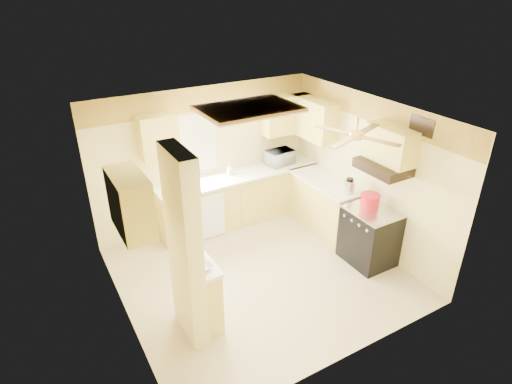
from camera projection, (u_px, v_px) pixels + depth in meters
floor at (260, 274)px, 6.58m from camera, size 4.00×4.00×0.00m
ceiling at (261, 116)px, 5.45m from camera, size 4.00×4.00×0.00m
wall_back at (205, 158)px, 7.48m from camera, size 4.00×0.00×4.00m
wall_front at (351, 276)px, 4.55m from camera, size 4.00×0.00×4.00m
wall_left at (117, 242)px, 5.12m from camera, size 0.00×3.80×3.80m
wall_right at (367, 173)px, 6.91m from camera, size 0.00×3.80×3.80m
wallpaper_border at (202, 99)px, 6.99m from camera, size 4.00×0.02×0.40m
partition_column at (185, 249)px, 4.99m from camera, size 0.20×0.70×2.50m
partition_ledge at (206, 296)px, 5.45m from camera, size 0.25×0.55×0.90m
ledge_top at (204, 266)px, 5.23m from camera, size 0.28×0.58×0.04m
lower_cabinets_back at (239, 198)px, 7.83m from camera, size 3.00×0.60×0.90m
lower_cabinets_right at (325, 205)px, 7.60m from camera, size 0.60×1.40×0.90m
countertop_back at (239, 175)px, 7.61m from camera, size 3.04×0.64×0.04m
countertop_right at (327, 182)px, 7.38m from camera, size 0.64×1.44×0.04m
dishwasher_panel at (209, 217)px, 7.27m from camera, size 0.58×0.02×0.80m
window at (191, 144)px, 7.22m from camera, size 0.92×0.02×1.02m
upper_cab_back_left at (158, 136)px, 6.69m from camera, size 0.60×0.35×0.70m
upper_cab_back_right at (286, 114)px, 7.76m from camera, size 0.90×0.35×0.70m
upper_cab_right at (314, 119)px, 7.52m from camera, size 0.35×1.00×0.70m
upper_cab_left_wall at (130, 203)px, 4.73m from camera, size 0.35×0.75×0.70m
upper_cab_over_stove at (390, 145)px, 6.09m from camera, size 0.35×0.76×0.52m
stove at (370, 236)px, 6.69m from camera, size 0.68×0.77×0.92m
range_hood at (383, 167)px, 6.20m from camera, size 0.50×0.76×0.14m
poster_menu at (190, 202)px, 4.76m from camera, size 0.02×0.42×0.57m
poster_nashville at (194, 250)px, 5.06m from camera, size 0.02×0.42×0.57m
ceiling_light_panel at (249, 109)px, 5.90m from camera, size 1.35×0.95×0.06m
ceiling_fan at (356, 135)px, 5.45m from camera, size 1.15×1.15×0.26m
vent_grate at (422, 126)px, 5.73m from camera, size 0.02×0.40×0.25m
microwave at (280, 157)px, 7.96m from camera, size 0.52×0.38×0.27m
bowl at (203, 267)px, 5.15m from camera, size 0.25×0.25×0.05m
dutch_oven at (370, 200)px, 6.56m from camera, size 0.30×0.30×0.20m
kettle at (349, 186)px, 6.90m from camera, size 0.17×0.17×0.26m
dish_rack at (179, 184)px, 7.06m from camera, size 0.41×0.31×0.23m
utensil_crock at (230, 171)px, 7.57m from camera, size 0.10×0.10×0.21m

